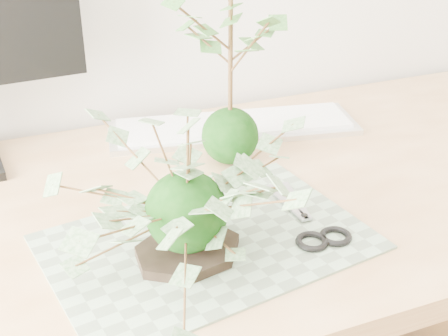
{
  "coord_description": "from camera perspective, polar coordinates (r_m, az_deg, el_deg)",
  "views": [
    {
      "loc": [
        -0.3,
        0.41,
        1.26
      ],
      "look_at": [
        0.0,
        1.14,
        0.84
      ],
      "focal_mm": 50.0,
      "sensor_mm": 36.0,
      "label": 1
    }
  ],
  "objects": [
    {
      "name": "stone_dish",
      "position": [
        0.87,
        -3.34,
        -7.57
      ],
      "size": [
        0.19,
        0.19,
        0.01
      ],
      "primitive_type": "cylinder",
      "rotation": [
        0.0,
        0.0,
        0.2
      ],
      "color": "black",
      "rests_on": "cutting_mat"
    },
    {
      "name": "desk",
      "position": [
        1.08,
        0.72,
        -6.26
      ],
      "size": [
        1.6,
        0.7,
        0.74
      ],
      "color": "tan",
      "rests_on": "ground_plane"
    },
    {
      "name": "ivy_kokedama",
      "position": [
        0.81,
        -3.56,
        -0.84
      ],
      "size": [
        0.36,
        0.36,
        0.23
      ],
      "rotation": [
        0.0,
        0.0,
        -0.15
      ],
      "color": "black",
      "rests_on": "stone_dish"
    },
    {
      "name": "keyboard",
      "position": [
        1.25,
        0.86,
        3.84
      ],
      "size": [
        0.51,
        0.24,
        0.02
      ],
      "rotation": [
        0.0,
        0.0,
        -0.19
      ],
      "color": "silver",
      "rests_on": "desk"
    },
    {
      "name": "cutting_mat",
      "position": [
        0.91,
        -1.47,
        -6.78
      ],
      "size": [
        0.49,
        0.37,
        0.0
      ],
      "primitive_type": "cube",
      "rotation": [
        0.0,
        0.0,
        0.15
      ],
      "color": "#5F705A",
      "rests_on": "desk"
    },
    {
      "name": "scissors",
      "position": [
        0.93,
        8.46,
        -5.6
      ],
      "size": [
        0.09,
        0.19,
        0.01
      ],
      "rotation": [
        0.0,
        0.0,
        -0.04
      ],
      "color": "gray",
      "rests_on": "cutting_mat"
    }
  ]
}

